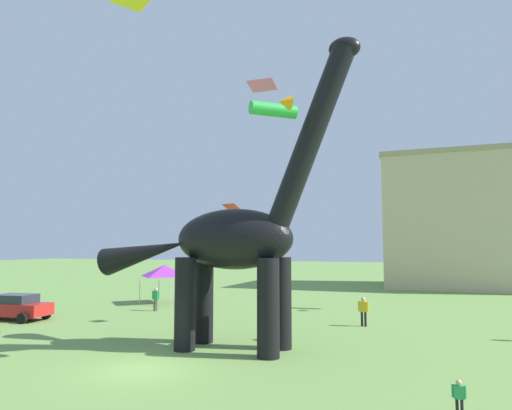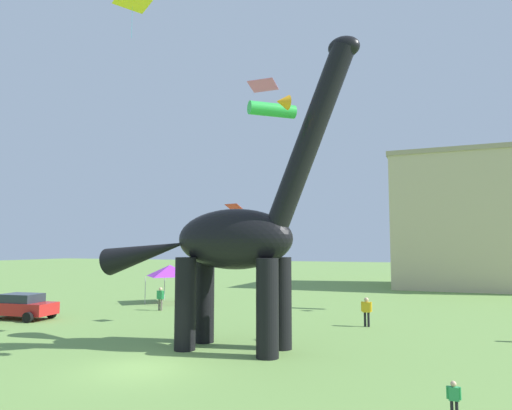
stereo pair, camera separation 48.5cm
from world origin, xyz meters
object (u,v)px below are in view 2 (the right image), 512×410
at_px(parked_sedan_left, 21,306).
at_px(kite_drifting, 132,2).
at_px(festival_canopy_tent, 170,271).
at_px(kite_mid_center, 263,85).
at_px(kite_far_left, 234,207).
at_px(kite_apex, 274,108).
at_px(person_near_flyer, 367,309).
at_px(person_watching_child, 160,296).
at_px(person_vendor_side, 454,396).
at_px(dinosaur_sculpture, 232,239).

height_order(parked_sedan_left, kite_drifting, kite_drifting).
height_order(parked_sedan_left, festival_canopy_tent, festival_canopy_tent).
bearing_deg(kite_drifting, kite_mid_center, 11.72).
height_order(kite_far_left, kite_apex, kite_apex).
bearing_deg(festival_canopy_tent, kite_drifting, -66.99).
relative_size(person_near_flyer, person_watching_child, 1.01).
bearing_deg(person_vendor_side, kite_far_left, -23.98).
distance_m(person_vendor_side, festival_canopy_tent, 27.34).
xyz_separation_m(festival_canopy_tent, kite_drifting, (5.30, -12.47, 14.86)).
height_order(person_watching_child, kite_apex, kite_apex).
bearing_deg(dinosaur_sculpture, kite_drifting, -177.21).
xyz_separation_m(parked_sedan_left, festival_canopy_tent, (4.12, 10.32, 1.74)).
xyz_separation_m(kite_far_left, kite_drifting, (-3.58, -5.19, 10.61)).
bearing_deg(kite_mid_center, festival_canopy_tent, 137.75).
height_order(person_vendor_side, kite_far_left, kite_far_left).
bearing_deg(kite_drifting, kite_apex, -13.49).
bearing_deg(kite_drifting, dinosaur_sculpture, -5.27).
bearing_deg(person_watching_child, parked_sedan_left, -71.43).
distance_m(dinosaur_sculpture, kite_drifting, 14.05).
bearing_deg(kite_apex, kite_drifting, 166.51).
distance_m(festival_canopy_tent, kite_mid_center, 19.17).
xyz_separation_m(dinosaur_sculpture, person_near_flyer, (4.64, 7.91, -3.82)).
relative_size(dinosaur_sculpture, festival_canopy_tent, 4.21).
distance_m(person_near_flyer, kite_drifting, 20.99).
xyz_separation_m(dinosaur_sculpture, kite_far_left, (-2.59, 5.76, 2.00)).
bearing_deg(person_watching_child, kite_drifting, -6.57).
distance_m(dinosaur_sculpture, person_watching_child, 13.91).
relative_size(parked_sedan_left, kite_mid_center, 3.26).
height_order(dinosaur_sculpture, person_near_flyer, dinosaur_sculpture).
distance_m(person_vendor_side, person_watching_child, 23.46).
distance_m(kite_mid_center, kite_drifting, 8.61).
relative_size(dinosaur_sculpture, kite_drifting, 6.12).
distance_m(person_watching_child, kite_apex, 18.62).
distance_m(person_watching_child, kite_far_left, 9.83).
distance_m(person_vendor_side, person_near_flyer, 13.79).
height_order(person_near_flyer, person_watching_child, person_near_flyer).
bearing_deg(kite_apex, person_near_flyer, 77.37).
bearing_deg(kite_apex, parked_sedan_left, 166.81).
distance_m(dinosaur_sculpture, festival_canopy_tent, 17.51).
relative_size(person_vendor_side, person_watching_child, 0.61).
height_order(person_watching_child, kite_far_left, kite_far_left).
relative_size(parked_sedan_left, kite_drifting, 2.02).
xyz_separation_m(person_near_flyer, kite_far_left, (-7.23, -2.14, 5.82)).
bearing_deg(kite_mid_center, parked_sedan_left, 177.42).
height_order(person_near_flyer, kite_apex, kite_apex).
bearing_deg(person_near_flyer, dinosaur_sculpture, -142.32).
bearing_deg(kite_mid_center, person_near_flyer, 56.33).
xyz_separation_m(person_watching_child, kite_apex, (12.28, -10.68, 9.06)).
bearing_deg(kite_mid_center, person_watching_child, 145.56).
xyz_separation_m(dinosaur_sculpture, parked_sedan_left, (-15.59, 2.73, -3.99)).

